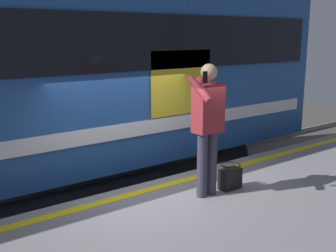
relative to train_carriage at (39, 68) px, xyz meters
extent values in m
plane|color=#4C4742|center=(-0.75, 2.16, -2.60)|extent=(26.96, 26.96, 0.00)
cube|color=yellow|center=(-0.75, 2.46, -1.62)|extent=(17.61, 0.16, 0.01)
cube|color=slate|center=(-0.75, 0.71, -2.52)|extent=(23.36, 0.08, 0.16)
cube|color=slate|center=(-0.75, -0.72, -2.52)|extent=(23.36, 0.08, 0.16)
cube|color=#1E478C|center=(0.00, -0.01, -0.10)|extent=(11.13, 3.02, 3.10)
cube|color=black|center=(0.00, 1.52, 0.44)|extent=(10.57, 0.03, 0.90)
cube|color=silver|center=(0.00, 1.52, -0.96)|extent=(10.57, 0.03, 0.24)
cube|color=gold|center=(-1.95, 1.53, -0.26)|extent=(1.30, 0.02, 1.12)
cylinder|color=black|center=(-3.62, 1.20, -2.02)|extent=(0.84, 0.12, 0.84)
cylinder|color=black|center=(-3.62, -1.22, -2.02)|extent=(0.84, 0.12, 0.84)
cylinder|color=#383347|center=(-1.23, 3.10, -1.18)|extent=(0.14, 0.14, 0.90)
cylinder|color=#383347|center=(-1.05, 3.10, -1.18)|extent=(0.14, 0.14, 0.90)
cube|color=maroon|center=(-1.14, 3.10, -0.40)|extent=(0.40, 0.24, 0.66)
sphere|color=maroon|center=(-1.14, 2.94, -0.09)|extent=(0.20, 0.20, 0.20)
sphere|color=tan|center=(-1.14, 3.10, 0.08)|extent=(0.22, 0.22, 0.22)
cylinder|color=maroon|center=(-1.39, 3.10, -0.46)|extent=(0.09, 0.09, 0.59)
cylinder|color=maroon|center=(-0.91, 3.18, -0.12)|extent=(0.09, 0.42, 0.33)
cube|color=black|center=(-0.91, 3.28, 0.04)|extent=(0.07, 0.02, 0.15)
cube|color=black|center=(-1.57, 3.12, -1.48)|extent=(0.32, 0.18, 0.30)
torus|color=black|center=(-1.57, 3.12, -1.26)|extent=(0.30, 0.30, 0.02)
camera|label=1|loc=(2.55, 7.10, 0.56)|focal=44.13mm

